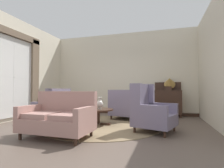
{
  "coord_description": "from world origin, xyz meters",
  "views": [
    {
      "loc": [
        1.68,
        -4.31,
        0.97
      ],
      "look_at": [
        0.25,
        0.5,
        1.14
      ],
      "focal_mm": 28.27,
      "sensor_mm": 36.0,
      "label": 1
    }
  ],
  "objects": [
    {
      "name": "baseboard_back",
      "position": [
        0.0,
        2.67,
        0.06
      ],
      "size": [
        5.81,
        0.03,
        0.12
      ],
      "primitive_type": "cube",
      "color": "#382319",
      "rests_on": "ground"
    },
    {
      "name": "armchair_near_window",
      "position": [
        1.36,
        -0.08,
        0.46
      ],
      "size": [
        1.07,
        1.07,
        1.11
      ],
      "rotation": [
        0.0,
        0.0,
        7.54
      ],
      "color": "slate",
      "rests_on": "ground"
    },
    {
      "name": "porcelain_vase",
      "position": [
        -0.04,
        0.29,
        0.58
      ],
      "size": [
        0.18,
        0.18,
        0.32
      ],
      "color": "beige",
      "rests_on": "coffee_table"
    },
    {
      "name": "coffee_table",
      "position": [
        -0.09,
        0.29,
        0.36
      ],
      "size": [
        0.84,
        0.84,
        0.44
      ],
      "color": "#382319",
      "rests_on": "ground"
    },
    {
      "name": "armchair_beside_settee",
      "position": [
        0.41,
        1.41,
        0.41
      ],
      "size": [
        1.01,
        1.08,
        0.97
      ],
      "rotation": [
        0.0,
        0.0,
        2.91
      ],
      "color": "slate",
      "rests_on": "ground"
    },
    {
      "name": "wall_right",
      "position": [
        2.91,
        0.82,
        1.65
      ],
      "size": [
        0.08,
        3.81,
        3.29
      ],
      "primitive_type": "cube",
      "color": "beige",
      "rests_on": "ground"
    },
    {
      "name": "settee",
      "position": [
        -0.41,
        -1.13,
        0.4
      ],
      "size": [
        1.43,
        0.85,
        0.94
      ],
      "rotation": [
        0.0,
        0.0,
        -0.02
      ],
      "color": "tan",
      "rests_on": "ground"
    },
    {
      "name": "armchair_near_sideboard",
      "position": [
        -1.49,
        0.22,
        0.43
      ],
      "size": [
        0.91,
        0.9,
        1.01
      ],
      "rotation": [
        0.0,
        0.0,
        4.58
      ],
      "color": "slate",
      "rests_on": "ground"
    },
    {
      "name": "area_rug",
      "position": [
        0.0,
        0.3,
        0.01
      ],
      "size": [
        3.29,
        3.29,
        0.01
      ],
      "primitive_type": "cylinder",
      "color": "#847051",
      "rests_on": "ground"
    },
    {
      "name": "gramophone",
      "position": [
        1.85,
        2.33,
        1.24
      ],
      "size": [
        0.41,
        0.53,
        0.58
      ],
      "color": "#382319",
      "rests_on": "sideboard"
    },
    {
      "name": "sideboard",
      "position": [
        1.8,
        2.43,
        0.55
      ],
      "size": [
        0.93,
        0.4,
        1.26
      ],
      "color": "#382319",
      "rests_on": "ground"
    },
    {
      "name": "wall_left",
      "position": [
        -2.91,
        0.82,
        1.65
      ],
      "size": [
        0.08,
        3.81,
        3.29
      ],
      "primitive_type": "cube",
      "color": "beige",
      "rests_on": "ground"
    },
    {
      "name": "wall_back",
      "position": [
        0.0,
        2.72,
        1.65
      ],
      "size": [
        5.97,
        0.08,
        3.29
      ],
      "primitive_type": "cube",
      "color": "beige",
      "rests_on": "ground"
    },
    {
      "name": "window_with_curtains",
      "position": [
        -2.81,
        0.07,
        1.52
      ],
      "size": [
        0.12,
        2.08,
        2.76
      ],
      "color": "silver"
    },
    {
      "name": "ground",
      "position": [
        0.0,
        0.0,
        0.0
      ],
      "size": [
        8.14,
        8.14,
        0.0
      ],
      "primitive_type": "plane",
      "color": "brown"
    }
  ]
}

